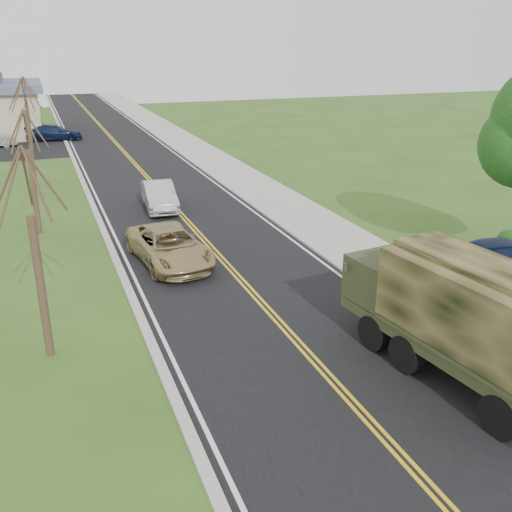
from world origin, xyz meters
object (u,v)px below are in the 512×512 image
suv_champagne (170,246)px  pickup_navy (506,258)px  military_truck (463,310)px  sedan_silver (159,196)px

suv_champagne → pickup_navy: (11.80, -5.92, -0.02)m
military_truck → sedan_silver: 19.59m
sedan_silver → pickup_navy: 17.51m
suv_champagne → military_truck: bearing=-70.5°
military_truck → pickup_navy: military_truck is taller
military_truck → suv_champagne: 12.31m
military_truck → suv_champagne: military_truck is taller
military_truck → suv_champagne: (-5.32, 11.04, -1.25)m
sedan_silver → pickup_navy: size_ratio=0.89×
pickup_navy → suv_champagne: bearing=69.1°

